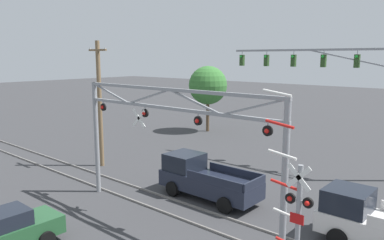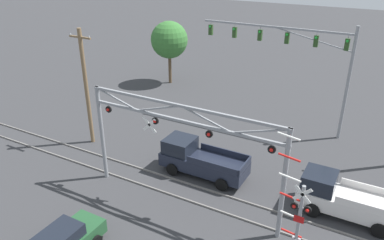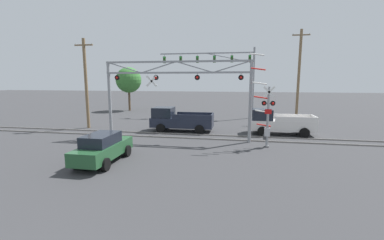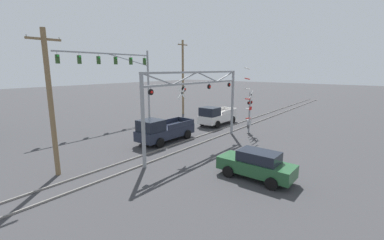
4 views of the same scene
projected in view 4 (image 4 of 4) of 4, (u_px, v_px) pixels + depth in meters
name	position (u px, v px, depth m)	size (l,w,h in m)	color
rail_track_near	(194.00, 146.00, 20.68)	(80.00, 0.08, 0.10)	gray
rail_track_far	(181.00, 143.00, 21.56)	(80.00, 0.08, 0.10)	gray
crossing_gantry	(197.00, 96.00, 19.71)	(11.19, 0.28, 5.96)	gray
crossing_signal_mast	(249.00, 111.00, 24.31)	(1.78, 0.35, 6.30)	gray
traffic_signal_span	(127.00, 70.00, 29.31)	(11.46, 0.39, 8.31)	gray
pickup_truck_lead	(163.00, 130.00, 21.77)	(5.48, 2.20, 2.12)	#1E2333
pickup_truck_following	(216.00, 116.00, 28.42)	(5.23, 2.20, 2.12)	silver
sedan_waiting	(256.00, 165.00, 14.48)	(1.88, 4.27, 1.64)	#23512D
utility_pole_left	(51.00, 102.00, 14.32)	(1.80, 0.28, 8.30)	brown
utility_pole_right	(183.00, 77.00, 34.50)	(1.80, 0.28, 9.84)	brown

